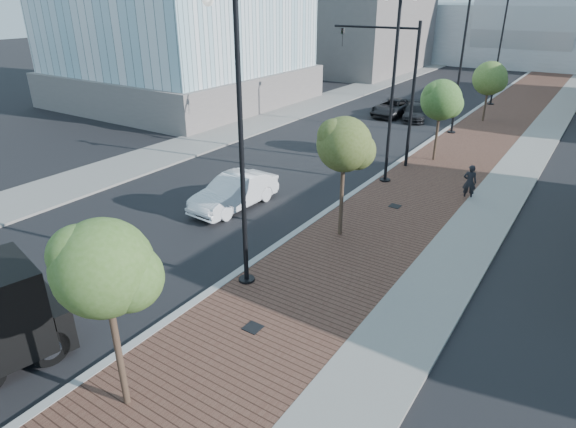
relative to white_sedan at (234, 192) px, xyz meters
The scene contains 22 objects.
sidewalk 26.15m from the white_sedan, 73.35° to the left, with size 7.00×140.00×0.12m, color #4C2D23.
concrete_strip 27.05m from the white_sedan, 67.86° to the left, with size 2.40×140.00×0.13m, color slate.
curb 25.37m from the white_sedan, 80.95° to the left, with size 0.30×140.00×0.14m, color gray.
west_sidewalk 26.63m from the white_sedan, 109.79° to the left, with size 4.00×140.00×0.12m, color slate.
white_sedan is the anchor object (origin of this frame).
dark_car_mid 22.29m from the white_sedan, 93.41° to the left, with size 2.26×4.90×1.36m, color black.
dark_car_far 21.88m from the white_sedan, 88.24° to the left, with size 1.70×4.17×1.21m, color black.
pedestrian 11.43m from the white_sedan, 38.82° to the left, with size 0.64×0.42×1.76m, color black.
streetlight_1 7.57m from the white_sedan, 47.90° to the right, with size 1.44×0.56×9.21m.
streetlight_2 9.33m from the white_sedan, 56.92° to the left, with size 1.72×0.56×9.28m.
streetlight_3 19.89m from the white_sedan, 76.77° to the left, with size 1.44×0.56×9.21m.
streetlight_4 31.64m from the white_sedan, 81.59° to the left, with size 1.72×0.56×9.28m.
traffic_mast 11.50m from the white_sedan, 69.84° to the left, with size 5.09×0.20×8.00m.
tree_0 12.68m from the white_sedan, 62.73° to the right, with size 2.24×2.17×4.98m.
tree_1 6.46m from the white_sedan, ahead, with size 2.22×2.15×5.03m.
tree_2 13.63m from the white_sedan, 64.97° to the left, with size 2.38×2.33×4.87m.
tree_3 24.86m from the white_sedan, 76.82° to the left, with size 2.56×2.54×4.68m.
tower_podium 26.30m from the white_sedan, 139.58° to the left, with size 19.00×19.00×3.00m, color slate.
convention_center 70.27m from the white_sedan, 88.37° to the left, with size 50.00×30.00×50.00m.
commercial_block_nw 47.99m from the white_sedan, 109.57° to the left, with size 14.00×20.00×10.00m, color #655E5B.
utility_cover_1 9.47m from the white_sedan, 47.43° to the right, with size 0.50×0.50×0.02m, color black.
utility_cover_2 7.59m from the white_sedan, 32.34° to the left, with size 0.50×0.50×0.02m, color black.
Camera 1 is at (9.80, -1.25, 9.17)m, focal length 30.28 mm.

